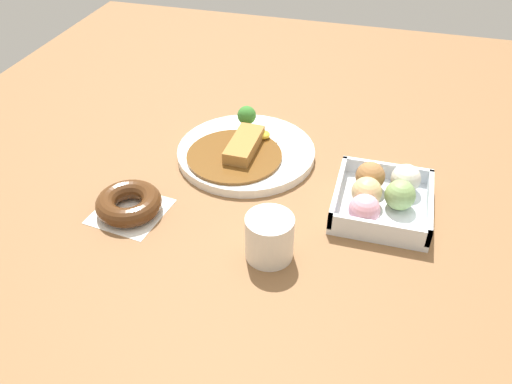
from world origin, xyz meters
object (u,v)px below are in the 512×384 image
curry_plate (245,151)px  coffee_mug (269,237)px  chocolate_ring_donut (129,204)px  donut_box (382,196)px

curry_plate → coffee_mug: (0.26, 0.12, 0.02)m
curry_plate → chocolate_ring_donut: size_ratio=2.07×
donut_box → curry_plate: bearing=-108.5°
donut_box → chocolate_ring_donut: 0.44m
coffee_mug → donut_box: bearing=135.9°
chocolate_ring_donut → coffee_mug: (0.04, 0.26, 0.02)m
curry_plate → donut_box: (0.09, 0.28, 0.01)m
curry_plate → donut_box: bearing=71.5°
curry_plate → chocolate_ring_donut: (0.22, -0.15, 0.00)m
donut_box → chocolate_ring_donut: size_ratio=1.33×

